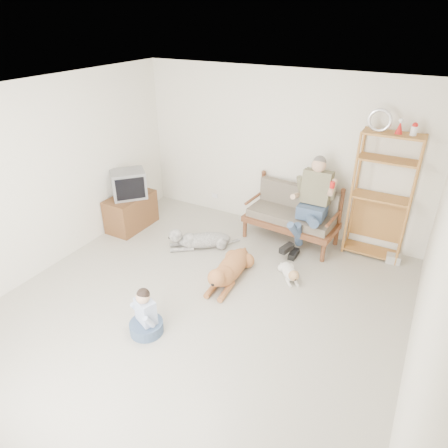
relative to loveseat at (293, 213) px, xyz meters
The scene contains 16 objects.
floor 2.47m from the loveseat, 100.39° to the right, with size 5.50×5.50×0.00m, color beige.
ceiling 3.28m from the loveseat, 100.39° to the right, with size 5.50×5.50×0.00m, color silver.
wall_back 1.04m from the loveseat, 140.04° to the left, with size 5.00×5.00×0.00m, color silver.
wall_left 3.88m from the loveseat, 140.93° to the right, with size 5.50×5.50×0.00m, color silver.
wall_right 3.27m from the loveseat, 49.13° to the right, with size 5.50×5.50×0.00m, color silver.
loveseat is the anchor object (origin of this frame).
man 0.45m from the loveseat, 35.92° to the right, with size 0.58×0.83×1.34m.
etagere 1.39m from the loveseat, ahead, with size 0.87×0.38×2.27m.
book_stack 1.70m from the loveseat, ahead, with size 0.21×0.15×0.13m, color silver.
tv_stand 2.83m from the loveseat, 160.38° to the right, with size 0.51×0.91×0.60m.
crt_tv 2.82m from the loveseat, 160.06° to the right, with size 0.70×0.71×0.46m.
wall_outlet 1.73m from the loveseat, 168.24° to the left, with size 0.12×0.02×0.08m, color white.
golden_retriever 1.62m from the loveseat, 103.88° to the right, with size 0.41×1.40×0.43m.
shaggy_dog 1.62m from the loveseat, 141.01° to the right, with size 1.00×0.84×0.37m.
terrier 1.23m from the loveseat, 70.54° to the right, with size 0.44×0.52×0.24m.
child 3.06m from the loveseat, 104.41° to the right, with size 0.41×0.41×0.64m.
Camera 1 is at (2.24, -3.34, 3.47)m, focal length 32.00 mm.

